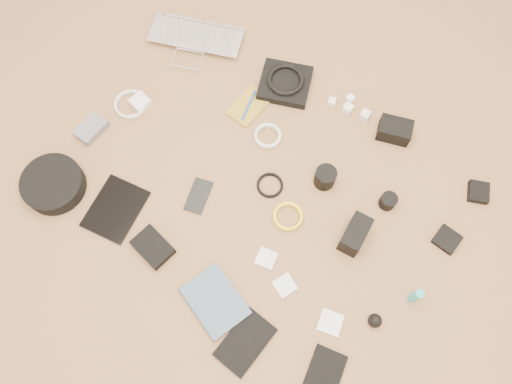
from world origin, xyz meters
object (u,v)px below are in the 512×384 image
Objects in this scene: paperback at (195,315)px; laptop at (193,47)px; tablet at (116,209)px; dslr_camera at (395,130)px; phone at (198,196)px; headphone_case at (53,184)px.

laptop is at bearing 56.76° from paperback.
tablet is 1.05× the size of paperback.
dslr_camera is 0.76m from phone.
dslr_camera is 0.93× the size of phone.
dslr_camera is 0.54× the size of headphone_case.
tablet is 0.47m from paperback.
laptop is 1.71× the size of headphone_case.
laptop is 2.93× the size of phone.
laptop is at bearing 95.63° from tablet.
tablet is (0.21, -0.69, -0.01)m from laptop.
headphone_case is at bearing -165.65° from phone.
tablet is at bearing -147.60° from dslr_camera.
headphone_case is 0.69m from paperback.
laptop is 1.82× the size of paperback.
paperback reaches higher than phone.
laptop reaches higher than phone.
laptop is 1.05m from paperback.
phone is (0.41, -0.48, -0.01)m from laptop.
paperback is at bearing -70.73° from phone.
tablet is 0.24m from headphone_case.
dslr_camera reaches higher than phone.
laptop is at bearing 169.22° from dslr_camera.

